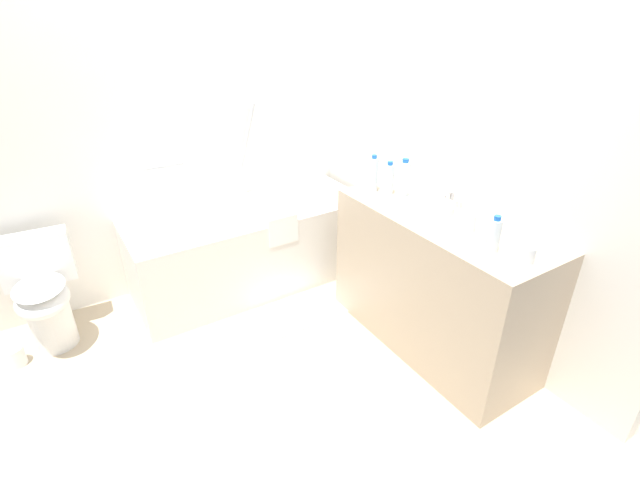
{
  "coord_description": "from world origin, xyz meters",
  "views": [
    {
      "loc": [
        -0.71,
        -1.91,
        1.92
      ],
      "look_at": [
        0.53,
        0.07,
        0.69
      ],
      "focal_mm": 25.95,
      "sensor_mm": 36.0,
      "label": 1
    }
  ],
  "objects": [
    {
      "name": "ground_plane",
      "position": [
        0.0,
        0.0,
        0.0
      ],
      "size": [
        3.7,
        3.7,
        0.0
      ],
      "primitive_type": "plane",
      "color": "#C1AD8E"
    },
    {
      "name": "wall_back_tiled",
      "position": [
        0.0,
        1.26,
        1.2
      ],
      "size": [
        3.1,
        0.1,
        2.41
      ],
      "primitive_type": "cube",
      "color": "white",
      "rests_on": "ground_plane"
    },
    {
      "name": "wall_right_mirror",
      "position": [
        1.4,
        0.0,
        1.2
      ],
      "size": [
        0.1,
        2.81,
        2.41
      ],
      "primitive_type": "cube",
      "color": "white",
      "rests_on": "ground_plane"
    },
    {
      "name": "bathtub",
      "position": [
        0.45,
        0.88,
        0.32
      ],
      "size": [
        1.69,
        0.66,
        1.26
      ],
      "color": "silver",
      "rests_on": "ground_plane"
    },
    {
      "name": "toilet",
      "position": [
        -0.89,
        0.92,
        0.35
      ],
      "size": [
        0.41,
        0.5,
        0.69
      ],
      "rotation": [
        0.0,
        0.0,
        -1.65
      ],
      "color": "white",
      "rests_on": "ground_plane"
    },
    {
      "name": "vanity_counter",
      "position": [
        1.09,
        -0.32,
        0.43
      ],
      "size": [
        0.52,
        1.3,
        0.85
      ],
      "primitive_type": "cube",
      "color": "tan",
      "rests_on": "ground_plane"
    },
    {
      "name": "sink_basin",
      "position": [
        1.08,
        -0.21,
        0.88
      ],
      "size": [
        0.28,
        0.28,
        0.04
      ],
      "primitive_type": "cylinder",
      "color": "white",
      "rests_on": "vanity_counter"
    },
    {
      "name": "sink_faucet",
      "position": [
        1.25,
        -0.21,
        0.89
      ],
      "size": [
        0.13,
        0.15,
        0.08
      ],
      "color": "silver",
      "rests_on": "vanity_counter"
    },
    {
      "name": "water_bottle_0",
      "position": [
        1.07,
        -0.01,
        0.97
      ],
      "size": [
        0.07,
        0.07,
        0.25
      ],
      "color": "silver",
      "rests_on": "vanity_counter"
    },
    {
      "name": "water_bottle_1",
      "position": [
        1.0,
        -0.71,
        0.94
      ],
      "size": [
        0.06,
        0.06,
        0.18
      ],
      "color": "silver",
      "rests_on": "vanity_counter"
    },
    {
      "name": "water_bottle_2",
      "position": [
        1.05,
        0.11,
        0.95
      ],
      "size": [
        0.06,
        0.06,
        0.21
      ],
      "color": "silver",
      "rests_on": "vanity_counter"
    },
    {
      "name": "water_bottle_3",
      "position": [
        1.0,
        0.19,
        0.96
      ],
      "size": [
        0.06,
        0.06,
        0.23
      ],
      "color": "silver",
      "rests_on": "vanity_counter"
    },
    {
      "name": "drinking_glass_0",
      "position": [
        1.07,
        -0.5,
        0.9
      ],
      "size": [
        0.08,
        0.08,
        0.09
      ],
      "primitive_type": "cylinder",
      "color": "white",
      "rests_on": "vanity_counter"
    },
    {
      "name": "drinking_glass_1",
      "position": [
        1.06,
        -0.87,
        0.89
      ],
      "size": [
        0.06,
        0.06,
        0.08
      ],
      "primitive_type": "cylinder",
      "color": "white",
      "rests_on": "vanity_counter"
    },
    {
      "name": "drinking_glass_2",
      "position": [
        1.05,
        -0.64,
        0.9
      ],
      "size": [
        0.08,
        0.08,
        0.09
      ],
      "primitive_type": "cylinder",
      "color": "white",
      "rests_on": "vanity_counter"
    },
    {
      "name": "bath_mat",
      "position": [
        0.55,
        0.34,
        0.01
      ],
      "size": [
        0.56,
        0.34,
        0.01
      ],
      "primitive_type": "cube",
      "color": "white",
      "rests_on": "ground_plane"
    },
    {
      "name": "toilet_paper_roll",
      "position": [
        -1.12,
        0.8,
        0.06
      ],
      "size": [
        0.11,
        0.11,
        0.12
      ],
      "primitive_type": "cylinder",
      "color": "white",
      "rests_on": "ground_plane"
    }
  ]
}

